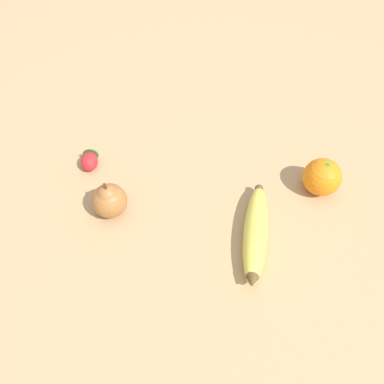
# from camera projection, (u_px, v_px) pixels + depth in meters

# --- Properties ---
(ground_plane) EXTENTS (3.00, 3.00, 0.00)m
(ground_plane) POSITION_uv_depth(u_px,v_px,m) (202.00, 175.00, 0.80)
(ground_plane) COLOR tan
(banana) EXTENTS (0.23, 0.06, 0.04)m
(banana) POSITION_uv_depth(u_px,v_px,m) (256.00, 233.00, 0.69)
(banana) COLOR #DBCC4C
(banana) RESTS_ON ground_plane
(orange) EXTENTS (0.08, 0.08, 0.08)m
(orange) POSITION_uv_depth(u_px,v_px,m) (322.00, 177.00, 0.74)
(orange) COLOR orange
(orange) RESTS_ON ground_plane
(pear) EXTENTS (0.07, 0.07, 0.09)m
(pear) POSITION_uv_depth(u_px,v_px,m) (109.00, 200.00, 0.71)
(pear) COLOR #A36633
(pear) RESTS_ON ground_plane
(strawberry) EXTENTS (0.05, 0.04, 0.04)m
(strawberry) POSITION_uv_depth(u_px,v_px,m) (90.00, 159.00, 0.80)
(strawberry) COLOR red
(strawberry) RESTS_ON ground_plane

